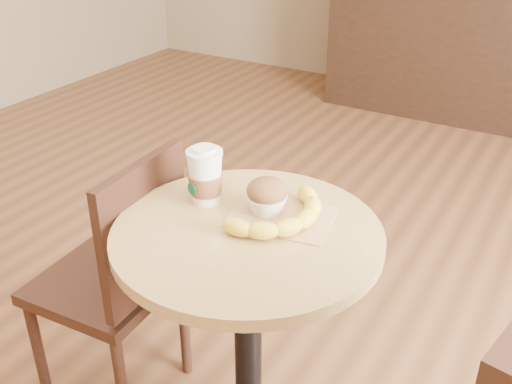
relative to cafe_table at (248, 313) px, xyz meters
The scene contains 7 objects.
cafe_table is the anchor object (origin of this frame).
chair_left 0.43m from the cafe_table, behind, with size 0.39×0.39×0.84m.
service_counter 3.09m from the cafe_table, 89.11° to the left, with size 2.30×0.65×1.04m.
kraft_bag 0.27m from the cafe_table, 65.09° to the left, with size 0.24×0.18×0.00m, color tan.
coffee_cup 0.35m from the cafe_table, 158.71° to the left, with size 0.09×0.09×0.15m.
muffin 0.31m from the cafe_table, 89.55° to the left, with size 0.10×0.10×0.09m.
banana 0.28m from the cafe_table, 53.92° to the left, with size 0.19×0.29×0.04m, color yellow, non-canonical shape.
Camera 1 is at (0.56, -0.91, 1.48)m, focal length 42.00 mm.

